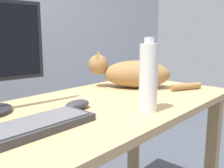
# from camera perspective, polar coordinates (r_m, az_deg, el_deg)

# --- Properties ---
(desk) EXTENTS (1.54, 0.67, 0.75)m
(desk) POSITION_cam_1_polar(r_m,az_deg,el_deg) (1.06, -6.23, -10.94)
(desk) COLOR tan
(desk) RESTS_ON ground_plane
(keyboard) EXTENTS (0.44, 0.15, 0.03)m
(keyboard) POSITION_cam_1_polar(r_m,az_deg,el_deg) (0.81, -18.86, -9.41)
(keyboard) COLOR #333338
(keyboard) RESTS_ON desk
(cat) EXTENTS (0.39, 0.52, 0.20)m
(cat) POSITION_cam_1_polar(r_m,az_deg,el_deg) (1.40, 4.62, 2.47)
(cat) COLOR olive
(cat) RESTS_ON desk
(computer_mouse) EXTENTS (0.11, 0.06, 0.04)m
(computer_mouse) POSITION_cam_1_polar(r_m,az_deg,el_deg) (1.01, -7.75, -4.59)
(computer_mouse) COLOR #333338
(computer_mouse) RESTS_ON desk
(spray_bottle) EXTENTS (0.07, 0.07, 0.28)m
(spray_bottle) POSITION_cam_1_polar(r_m,az_deg,el_deg) (0.96, 8.16, 1.51)
(spray_bottle) COLOR silver
(spray_bottle) RESTS_ON desk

